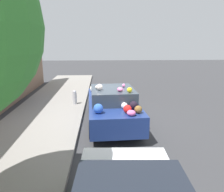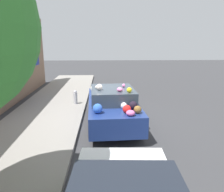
% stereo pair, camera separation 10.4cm
% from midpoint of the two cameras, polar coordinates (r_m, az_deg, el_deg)
% --- Properties ---
extents(ground_plane, '(60.00, 60.00, 0.00)m').
position_cam_midpoint_polar(ground_plane, '(8.84, -0.53, -7.05)').
color(ground_plane, '#38383A').
extents(sidewalk_curb, '(24.00, 3.20, 0.14)m').
position_cam_midpoint_polar(sidewalk_curb, '(9.15, -17.81, -6.56)').
color(sidewalk_curb, gray).
rests_on(sidewalk_curb, ground).
extents(fire_hydrant, '(0.20, 0.20, 0.70)m').
position_cam_midpoint_polar(fire_hydrant, '(11.03, -9.29, -0.30)').
color(fire_hydrant, '#B2B2B7').
rests_on(fire_hydrant, sidewalk_curb).
extents(art_car, '(4.52, 2.04, 1.68)m').
position_cam_midpoint_polar(art_car, '(8.57, 0.35, -2.38)').
color(art_car, navy).
rests_on(art_car, ground).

